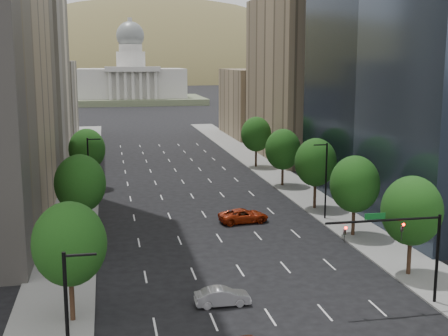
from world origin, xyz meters
TOP-DOWN VIEW (x-y plane):
  - sidewalk_left at (-15.50, 60.00)m, footprint 6.00×200.00m
  - sidewalk_right at (15.50, 60.00)m, footprint 6.00×200.00m
  - midrise_cream_left at (-25.00, 103.00)m, footprint 14.00×30.00m
  - filler_left at (-25.00, 136.00)m, footprint 14.00×26.00m
  - parking_tan_right at (25.00, 100.00)m, footprint 14.00×30.00m
  - filler_right at (25.00, 133.00)m, footprint 14.00×26.00m
  - tree_right_1 at (14.00, 36.00)m, footprint 5.20×5.20m
  - tree_right_2 at (14.00, 48.00)m, footprint 5.20×5.20m
  - tree_right_3 at (14.00, 60.00)m, footprint 5.20×5.20m
  - tree_right_4 at (14.00, 74.00)m, footprint 5.20×5.20m
  - tree_right_5 at (14.00, 90.00)m, footprint 5.20×5.20m
  - tree_left_0 at (-14.00, 32.00)m, footprint 5.20×5.20m
  - tree_left_1 at (-14.00, 52.00)m, footprint 5.20×5.20m
  - tree_left_2 at (-14.00, 78.00)m, footprint 5.20×5.20m
  - streetlight_rn at (13.44, 55.00)m, footprint 1.70×0.20m
  - streetlight_ls at (-13.44, 20.00)m, footprint 1.70×0.20m
  - streetlight_ln at (-13.44, 65.00)m, footprint 1.70×0.20m
  - traffic_signal at (10.53, 30.00)m, footprint 9.12×0.40m
  - capitol at (0.00, 249.71)m, footprint 60.00×40.00m
  - foothills at (34.67, 599.39)m, footprint 720.00×413.00m
  - car_silver at (-3.00, 32.76)m, footprint 4.25×1.50m
  - car_red_far at (3.88, 55.48)m, footprint 6.00×3.34m

SIDE VIEW (x-z plane):
  - foothills at x=34.67m, z-range -169.28..93.72m
  - sidewalk_left at x=-15.50m, z-range 0.00..0.15m
  - sidewalk_right at x=15.50m, z-range 0.00..0.15m
  - car_silver at x=-3.00m, z-range 0.00..1.40m
  - car_red_far at x=3.88m, z-range 0.00..1.59m
  - streetlight_rn at x=13.44m, z-range 0.34..9.34m
  - streetlight_ls at x=-13.44m, z-range 0.34..9.34m
  - streetlight_ln at x=-13.44m, z-range 0.34..9.34m
  - traffic_signal at x=10.53m, z-range 1.49..8.86m
  - tree_right_4 at x=14.00m, z-range 1.23..9.69m
  - tree_right_2 at x=14.00m, z-range 1.30..9.91m
  - tree_left_2 at x=-14.00m, z-range 1.34..10.02m
  - tree_right_1 at x=14.00m, z-range 1.37..10.12m
  - tree_right_5 at x=14.00m, z-range 1.37..10.12m
  - tree_left_0 at x=-14.00m, z-range 1.37..10.12m
  - tree_right_3 at x=14.00m, z-range 1.44..10.34m
  - tree_left_1 at x=-14.00m, z-range 1.48..10.45m
  - filler_right at x=25.00m, z-range 0.00..16.00m
  - capitol at x=0.00m, z-range -9.02..26.18m
  - filler_left at x=-25.00m, z-range 0.00..18.00m
  - parking_tan_right at x=25.00m, z-range 0.00..30.00m
  - midrise_cream_left at x=-25.00m, z-range 0.00..35.00m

